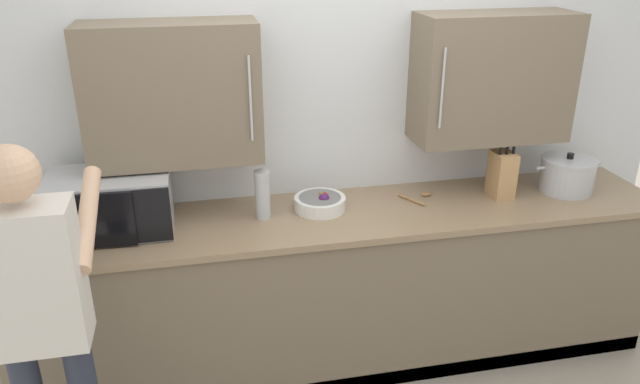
% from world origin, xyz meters
% --- Properties ---
extents(back_wall_tiled, '(3.99, 0.44, 2.65)m').
position_xyz_m(back_wall_tiled, '(-0.00, 1.05, 1.38)').
color(back_wall_tiled, silver).
rests_on(back_wall_tiled, ground_plane).
extents(counter_unit, '(3.46, 0.64, 0.92)m').
position_xyz_m(counter_unit, '(0.00, 0.74, 0.46)').
color(counter_unit, '#756651').
rests_on(counter_unit, ground_plane).
extents(microwave_oven, '(0.58, 0.40, 0.29)m').
position_xyz_m(microwave_oven, '(-1.19, 0.77, 1.06)').
color(microwave_oven, '#B7BABF').
rests_on(microwave_oven, counter_unit).
extents(thermos_flask, '(0.08, 0.08, 0.26)m').
position_xyz_m(thermos_flask, '(-0.43, 0.76, 1.05)').
color(thermos_flask, '#B7BABF').
rests_on(thermos_flask, counter_unit).
extents(fruit_bowl, '(0.27, 0.27, 0.10)m').
position_xyz_m(fruit_bowl, '(-0.13, 0.80, 0.96)').
color(fruit_bowl, white).
rests_on(fruit_bowl, counter_unit).
extents(wooden_spoon, '(0.20, 0.18, 0.02)m').
position_xyz_m(wooden_spoon, '(0.44, 0.83, 0.93)').
color(wooden_spoon, '#A37547').
rests_on(wooden_spoon, counter_unit).
extents(stock_pot, '(0.39, 0.30, 0.22)m').
position_xyz_m(stock_pot, '(1.28, 0.76, 1.02)').
color(stock_pot, '#B7BABF').
rests_on(stock_pot, counter_unit).
extents(knife_block, '(0.11, 0.15, 0.33)m').
position_xyz_m(knife_block, '(0.89, 0.77, 1.05)').
color(knife_block, tan).
rests_on(knife_block, counter_unit).
extents(person_figure, '(0.45, 0.56, 1.63)m').
position_xyz_m(person_figure, '(-1.35, 0.01, 0.97)').
color(person_figure, '#282D3D').
rests_on(person_figure, ground_plane).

